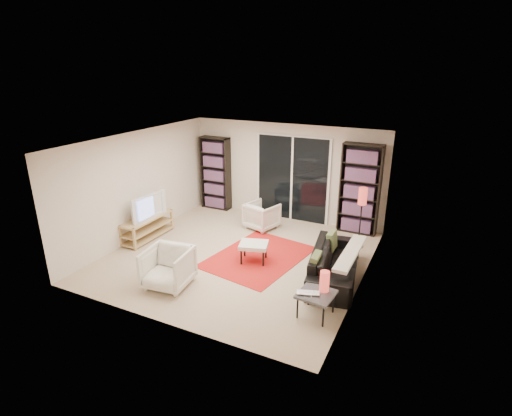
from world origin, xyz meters
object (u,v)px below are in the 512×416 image
(side_table, at_px, (316,295))
(floor_lamp, at_px, (362,203))
(bookshelf_left, at_px, (216,173))
(ottoman, at_px, (254,246))
(tv_stand, at_px, (148,227))
(bookshelf_right, at_px, (360,189))
(armchair_back, at_px, (262,216))
(armchair_front, at_px, (168,268))
(sofa, at_px, (335,263))

(side_table, height_order, floor_lamp, floor_lamp)
(bookshelf_left, xyz_separation_m, floor_lamp, (4.08, -0.81, 0.04))
(ottoman, relative_size, floor_lamp, 0.49)
(tv_stand, bearing_deg, bookshelf_right, 30.00)
(bookshelf_right, height_order, ottoman, bookshelf_right)
(side_table, bearing_deg, floor_lamp, 88.81)
(tv_stand, xyz_separation_m, armchair_back, (2.09, 1.66, 0.05))
(armchair_back, bearing_deg, tv_stand, 54.70)
(side_table, bearing_deg, bookshelf_left, 137.97)
(bookshelf_left, bearing_deg, tv_stand, -98.19)
(tv_stand, bearing_deg, bookshelf_left, 81.81)
(floor_lamp, bearing_deg, ottoman, -137.48)
(floor_lamp, bearing_deg, armchair_back, 178.88)
(bookshelf_right, bearing_deg, bookshelf_left, 180.00)
(armchair_front, relative_size, ottoman, 1.19)
(bookshelf_left, relative_size, sofa, 0.96)
(bookshelf_left, height_order, ottoman, bookshelf_left)
(floor_lamp, bearing_deg, side_table, -91.19)
(bookshelf_left, height_order, floor_lamp, bookshelf_left)
(armchair_front, height_order, side_table, armchair_front)
(bookshelf_left, distance_m, sofa, 4.64)
(sofa, bearing_deg, ottoman, 84.04)
(bookshelf_right, distance_m, ottoman, 2.93)
(bookshelf_right, xyz_separation_m, armchair_front, (-2.47, -3.91, -0.69))
(bookshelf_right, bearing_deg, side_table, -87.36)
(bookshelf_right, height_order, sofa, bookshelf_right)
(sofa, distance_m, side_table, 1.30)
(tv_stand, relative_size, armchair_back, 1.97)
(tv_stand, xyz_separation_m, floor_lamp, (4.42, 1.61, 0.75))
(armchair_back, relative_size, ottoman, 1.06)
(sofa, xyz_separation_m, ottoman, (-1.63, -0.09, 0.05))
(armchair_back, bearing_deg, side_table, 144.78)
(bookshelf_left, height_order, bookshelf_right, bookshelf_right)
(sofa, bearing_deg, bookshelf_left, 50.54)
(side_table, bearing_deg, bookshelf_right, 92.64)
(tv_stand, height_order, armchair_back, armchair_back)
(ottoman, distance_m, floor_lamp, 2.46)
(side_table, bearing_deg, armchair_front, -173.82)
(armchair_front, relative_size, floor_lamp, 0.59)
(bookshelf_right, bearing_deg, armchair_back, -160.09)
(bookshelf_right, bearing_deg, ottoman, -122.22)
(bookshelf_right, bearing_deg, floor_lamp, -74.46)
(armchair_back, xyz_separation_m, ottoman, (0.59, -1.64, 0.03))
(bookshelf_right, distance_m, side_table, 3.69)
(side_table, bearing_deg, tv_stand, 164.68)
(bookshelf_left, bearing_deg, floor_lamp, -11.25)
(sofa, bearing_deg, side_table, 173.47)
(floor_lamp, bearing_deg, armchair_front, -131.08)
(tv_stand, xyz_separation_m, armchair_front, (1.73, -1.48, 0.09))
(armchair_front, bearing_deg, ottoman, 50.16)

